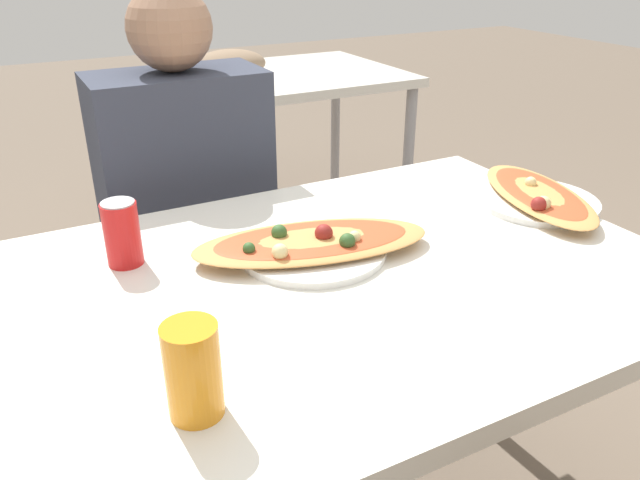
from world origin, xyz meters
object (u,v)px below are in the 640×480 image
at_px(chair_far_seated, 181,231).
at_px(pizza_second, 538,197).
at_px(person_seated, 186,183).
at_px(drink_glass, 193,371).
at_px(pizza_main, 312,244).
at_px(dining_table, 319,310).
at_px(soda_can, 122,233).

height_order(chair_far_seated, pizza_second, chair_far_seated).
bearing_deg(person_seated, drink_glass, 74.27).
height_order(person_seated, pizza_main, person_seated).
relative_size(pizza_main, drink_glass, 3.76).
height_order(drink_glass, pizza_second, drink_glass).
xyz_separation_m(dining_table, chair_far_seated, (-0.05, 0.77, -0.15)).
xyz_separation_m(soda_can, drink_glass, (-0.01, -0.46, 0.00)).
height_order(dining_table, soda_can, soda_can).
distance_m(dining_table, chair_far_seated, 0.79).
distance_m(person_seated, drink_glass, 0.93).
height_order(chair_far_seated, soda_can, chair_far_seated).
bearing_deg(chair_far_seated, drink_glass, 76.02).
distance_m(chair_far_seated, soda_can, 0.66).
relative_size(person_seated, pizza_second, 2.75).
relative_size(dining_table, chair_far_seated, 1.43).
distance_m(person_seated, pizza_second, 0.88).
bearing_deg(soda_can, dining_table, -36.49).
xyz_separation_m(dining_table, pizza_second, (0.60, 0.07, 0.09)).
bearing_deg(pizza_second, drink_glass, -161.17).
bearing_deg(dining_table, person_seated, 94.56).
height_order(dining_table, drink_glass, drink_glass).
height_order(pizza_main, drink_glass, drink_glass).
xyz_separation_m(drink_glass, pizza_second, (0.91, 0.31, -0.05)).
distance_m(drink_glass, pizza_second, 0.96).
relative_size(dining_table, drink_glass, 10.15).
xyz_separation_m(chair_far_seated, soda_can, (-0.24, -0.55, 0.28)).
distance_m(pizza_main, soda_can, 0.36).
xyz_separation_m(dining_table, person_seated, (-0.05, 0.65, 0.04)).
height_order(pizza_main, pizza_second, pizza_main).
distance_m(chair_far_seated, drink_glass, 1.08).
bearing_deg(pizza_main, pizza_second, -2.30).
height_order(soda_can, pizza_second, soda_can).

